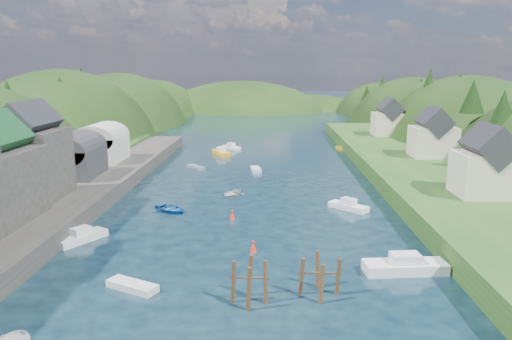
{
  "coord_description": "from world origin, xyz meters",
  "views": [
    {
      "loc": [
        1.82,
        -35.36,
        16.98
      ],
      "look_at": [
        0.0,
        28.0,
        4.0
      ],
      "focal_mm": 35.0,
      "sensor_mm": 36.0,
      "label": 1
    }
  ],
  "objects_px": {
    "piling_cluster_near": "(249,285)",
    "piling_cluster_far": "(320,280)",
    "channel_buoy_far": "(232,215)",
    "channel_buoy_near": "(253,247)"
  },
  "relations": [
    {
      "from": "piling_cluster_far",
      "to": "channel_buoy_near",
      "type": "height_order",
      "value": "piling_cluster_far"
    },
    {
      "from": "channel_buoy_near",
      "to": "channel_buoy_far",
      "type": "height_order",
      "value": "same"
    },
    {
      "from": "piling_cluster_near",
      "to": "channel_buoy_far",
      "type": "relative_size",
      "value": 3.54
    },
    {
      "from": "piling_cluster_far",
      "to": "channel_buoy_near",
      "type": "bearing_deg",
      "value": 120.93
    },
    {
      "from": "piling_cluster_near",
      "to": "piling_cluster_far",
      "type": "relative_size",
      "value": 1.09
    },
    {
      "from": "piling_cluster_far",
      "to": "channel_buoy_near",
      "type": "relative_size",
      "value": 3.25
    },
    {
      "from": "piling_cluster_far",
      "to": "channel_buoy_near",
      "type": "xyz_separation_m",
      "value": [
        -5.35,
        8.93,
        -0.74
      ]
    },
    {
      "from": "piling_cluster_near",
      "to": "channel_buoy_near",
      "type": "xyz_separation_m",
      "value": [
        -0.07,
        10.42,
        -0.9
      ]
    },
    {
      "from": "channel_buoy_near",
      "to": "channel_buoy_far",
      "type": "xyz_separation_m",
      "value": [
        -2.75,
        10.28,
        0.0
      ]
    },
    {
      "from": "channel_buoy_far",
      "to": "piling_cluster_near",
      "type": "bearing_deg",
      "value": -82.25
    }
  ]
}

